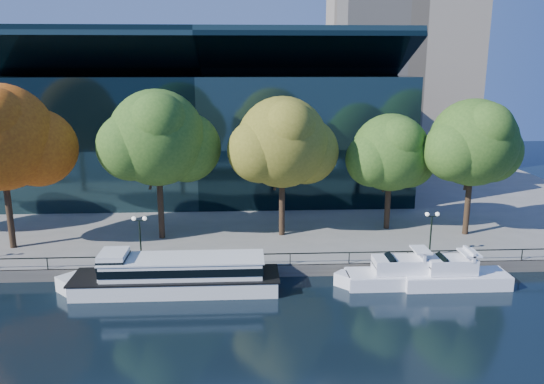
{
  "coord_description": "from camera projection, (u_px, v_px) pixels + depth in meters",
  "views": [
    {
      "loc": [
        1.29,
        -38.49,
        17.44
      ],
      "look_at": [
        3.72,
        8.0,
        6.13
      ],
      "focal_mm": 35.0,
      "sensor_mm": 36.0,
      "label": 1
    }
  ],
  "objects": [
    {
      "name": "tour_boat",
      "position": [
        171.0,
        274.0,
        41.46
      ],
      "size": [
        17.55,
        3.91,
        3.33
      ],
      "color": "silver",
      "rests_on": "ground"
    },
    {
      "name": "lamp_1",
      "position": [
        140.0,
        228.0,
        44.45
      ],
      "size": [
        1.26,
        0.36,
        4.03
      ],
      "color": "black",
      "rests_on": "promenade"
    },
    {
      "name": "tree_2",
      "position": [
        159.0,
        140.0,
        49.11
      ],
      "size": [
        11.21,
        9.2,
        14.24
      ],
      "color": "black",
      "rests_on": "promenade"
    },
    {
      "name": "cruiser_near",
      "position": [
        400.0,
        274.0,
        42.62
      ],
      "size": [
        10.52,
        2.71,
        3.05
      ],
      "color": "white",
      "rests_on": "ground"
    },
    {
      "name": "lamp_2",
      "position": [
        432.0,
        224.0,
        45.72
      ],
      "size": [
        1.26,
        0.36,
        4.03
      ],
      "color": "black",
      "rests_on": "promenade"
    },
    {
      "name": "tree_1",
      "position": [
        2.0,
        140.0,
        46.3
      ],
      "size": [
        11.76,
        9.64,
        14.88
      ],
      "color": "black",
      "rests_on": "promenade"
    },
    {
      "name": "cruiser_far",
      "position": [
        450.0,
        275.0,
        42.39
      ],
      "size": [
        9.52,
        2.64,
        3.11
      ],
      "color": "white",
      "rests_on": "ground"
    },
    {
      "name": "promenade",
      "position": [
        236.0,
        184.0,
        76.59
      ],
      "size": [
        90.0,
        67.08,
        1.0
      ],
      "color": "slate",
      "rests_on": "ground"
    },
    {
      "name": "tree_3",
      "position": [
        284.0,
        144.0,
        50.18
      ],
      "size": [
        10.84,
        8.89,
        13.53
      ],
      "color": "black",
      "rests_on": "promenade"
    },
    {
      "name": "tree_5",
      "position": [
        475.0,
        144.0,
        50.41
      ],
      "size": [
        10.41,
        8.54,
        13.29
      ],
      "color": "black",
      "rests_on": "promenade"
    },
    {
      "name": "convention_building",
      "position": [
        204.0,
        133.0,
        70.04
      ],
      "size": [
        50.0,
        24.57,
        21.43
      ],
      "color": "black",
      "rests_on": "ground"
    },
    {
      "name": "tree_4",
      "position": [
        392.0,
        154.0,
        52.5
      ],
      "size": [
        9.61,
        7.88,
        11.71
      ],
      "color": "black",
      "rests_on": "promenade"
    },
    {
      "name": "ground",
      "position": [
        230.0,
        293.0,
        41.41
      ],
      "size": [
        160.0,
        160.0,
        0.0
      ],
      "primitive_type": "plane",
      "color": "black",
      "rests_on": "ground"
    },
    {
      "name": "railing",
      "position": [
        230.0,
        255.0,
        44.1
      ],
      "size": [
        88.2,
        0.08,
        0.99
      ],
      "color": "black",
      "rests_on": "promenade"
    }
  ]
}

